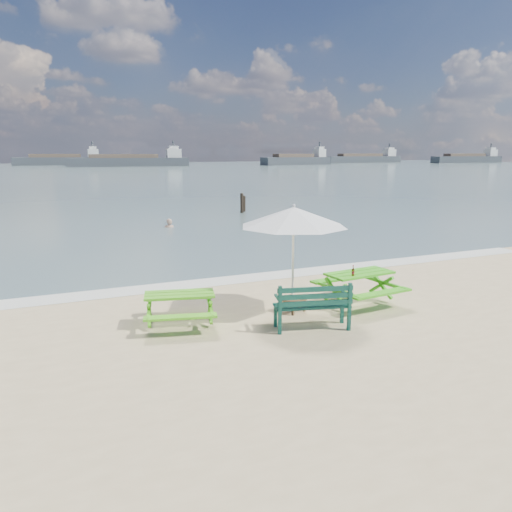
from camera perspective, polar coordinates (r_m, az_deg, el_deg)
name	(u,v)px	position (r m, az deg, el deg)	size (l,w,h in m)	color
sea	(65,173)	(93.40, -20.96, 8.88)	(300.00, 300.00, 0.00)	slate
foam_strip	(233,280)	(14.17, -2.64, -2.72)	(22.00, 0.90, 0.01)	silver
picnic_table_left	(180,310)	(10.60, -8.68, -6.08)	(1.78, 1.89, 0.68)	#4FB31B
picnic_table_right	(359,288)	(12.15, 11.69, -3.66)	(1.78, 1.94, 0.77)	green
park_bench	(312,315)	(10.34, 6.40, -6.68)	(1.62, 0.89, 0.95)	#0F4135
side_table	(292,304)	(11.40, 4.16, -5.55)	(0.62, 0.62, 0.31)	brown
patio_umbrella	(294,217)	(10.97, 4.32, 4.49)	(3.11, 3.11, 2.39)	silver
beer_bottle	(353,272)	(11.65, 11.02, -1.85)	(0.06, 0.06, 0.25)	brown
swimmer	(169,235)	(24.46, -9.88, 2.41)	(0.63, 0.47, 1.58)	tan
mooring_pilings	(243,205)	(29.98, -1.52, 5.85)	(0.58, 0.78, 1.37)	black
cargo_ships	(287,160)	(148.52, 3.55, 10.89)	(150.56, 28.46, 4.40)	#3A3F44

